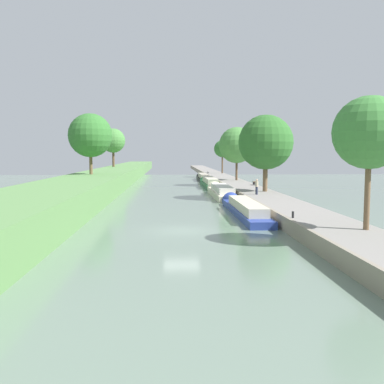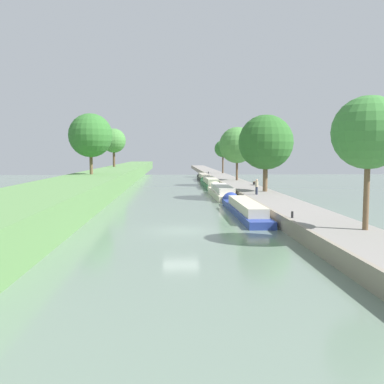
{
  "view_description": "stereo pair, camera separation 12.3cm",
  "coord_description": "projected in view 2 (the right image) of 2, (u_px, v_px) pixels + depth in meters",
  "views": [
    {
      "loc": [
        -0.84,
        -29.66,
        5.38
      ],
      "look_at": [
        1.73,
        19.08,
        1.0
      ],
      "focal_mm": 40.18,
      "sensor_mm": 36.0,
      "label": 1
    },
    {
      "loc": [
        -0.72,
        -29.67,
        5.38
      ],
      "look_at": [
        1.73,
        19.08,
        1.0
      ],
      "focal_mm": 40.18,
      "sensor_mm": 36.0,
      "label": 2
    }
  ],
  "objects": [
    {
      "name": "park_bench",
      "position": [
        255.0,
        183.0,
        59.87
      ],
      "size": [
        0.44,
        1.5,
        0.47
      ],
      "color": "#333338",
      "rests_on": "right_towpath"
    },
    {
      "name": "tree_leftbank_downstream",
      "position": [
        114.0,
        141.0,
        94.73
      ],
      "size": [
        5.34,
        5.34,
        8.44
      ],
      "color": "brown",
      "rests_on": "left_grassy_bank"
    },
    {
      "name": "person_walking",
      "position": [
        257.0,
        186.0,
        45.96
      ],
      "size": [
        0.34,
        0.34,
        1.66
      ],
      "color": "#282D42",
      "rests_on": "right_towpath"
    },
    {
      "name": "narrowboat_blue",
      "position": [
        243.0,
        208.0,
        38.36
      ],
      "size": [
        1.97,
        16.45,
        1.95
      ],
      "color": "#283D93",
      "rests_on": "ground_plane"
    },
    {
      "name": "stone_quay",
      "position": [
        282.0,
        222.0,
        30.34
      ],
      "size": [
        0.25,
        260.0,
        1.05
      ],
      "color": "gray",
      "rests_on": "ground_plane"
    },
    {
      "name": "narrowboat_green",
      "position": [
        210.0,
        183.0,
        70.29
      ],
      "size": [
        1.96,
        16.62,
        2.12
      ],
      "color": "#1E6033",
      "rests_on": "ground_plane"
    },
    {
      "name": "narrowboat_cream",
      "position": [
        221.0,
        191.0,
        54.28
      ],
      "size": [
        2.2,
        15.27,
        2.15
      ],
      "color": "beige",
      "rests_on": "ground_plane"
    },
    {
      "name": "tree_rightbank_far",
      "position": [
        223.0,
        149.0,
        95.65
      ],
      "size": [
        3.77,
        3.77,
        7.34
      ],
      "color": "brown",
      "rests_on": "right_towpath"
    },
    {
      "name": "ground_plane",
      "position": [
        181.0,
        231.0,
        30.03
      ],
      "size": [
        160.0,
        160.0,
        0.0
      ],
      "primitive_type": "plane",
      "color": "slate"
    },
    {
      "name": "tree_rightbank_midnear",
      "position": [
        266.0,
        142.0,
        49.38
      ],
      "size": [
        6.31,
        6.31,
        8.84
      ],
      "color": "brown",
      "rests_on": "right_towpath"
    },
    {
      "name": "tree_rightbank_near",
      "position": [
        369.0,
        133.0,
        24.28
      ],
      "size": [
        4.17,
        4.17,
        7.66
      ],
      "color": "brown",
      "rests_on": "right_towpath"
    },
    {
      "name": "narrowboat_black",
      "position": [
        203.0,
        177.0,
        86.87
      ],
      "size": [
        1.81,
        14.34,
        1.96
      ],
      "color": "black",
      "rests_on": "ground_plane"
    },
    {
      "name": "mooring_bollard_far",
      "position": [
        208.0,
        173.0,
        93.76
      ],
      "size": [
        0.16,
        0.16,
        0.45
      ],
      "color": "black",
      "rests_on": "right_towpath"
    },
    {
      "name": "right_towpath",
      "position": [
        314.0,
        223.0,
        30.46
      ],
      "size": [
        4.28,
        260.0,
        1.0
      ],
      "color": "gray",
      "rests_on": "ground_plane"
    },
    {
      "name": "tree_rightbank_midfar",
      "position": [
        237.0,
        145.0,
        70.3
      ],
      "size": [
        5.91,
        5.91,
        8.71
      ],
      "color": "brown",
      "rests_on": "right_towpath"
    },
    {
      "name": "left_grassy_bank",
      "position": [
        17.0,
        214.0,
        29.35
      ],
      "size": [
        7.93,
        260.0,
        2.46
      ],
      "color": "#5B894C",
      "rests_on": "ground_plane"
    },
    {
      "name": "mooring_bollard_near",
      "position": [
        292.0,
        215.0,
        29.31
      ],
      "size": [
        0.16,
        0.16,
        0.45
      ],
      "color": "black",
      "rests_on": "right_towpath"
    },
    {
      "name": "tree_leftbank_upstream",
      "position": [
        91.0,
        135.0,
        60.06
      ],
      "size": [
        6.12,
        6.12,
        8.52
      ],
      "color": "brown",
      "rests_on": "left_grassy_bank"
    }
  ]
}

